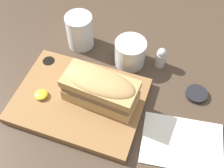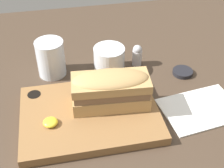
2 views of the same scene
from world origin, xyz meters
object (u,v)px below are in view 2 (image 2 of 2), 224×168
sandwich (111,88)px  water_glass (51,60)px  condiment_dish (183,72)px  salt_shaker (137,55)px  serving_board (89,114)px  napkin (201,109)px  wine_glass (109,61)px

sandwich → water_glass: size_ratio=1.81×
water_glass → condiment_dish: (33.96, -7.05, -3.67)cm
water_glass → salt_shaker: bearing=-1.2°
serving_board → napkin: bearing=-5.5°
sandwich → salt_shaker: bearing=57.6°
napkin → water_glass: bearing=147.6°
water_glass → napkin: size_ratio=0.50×
serving_board → wine_glass: bearing=65.0°
condiment_dish → napkin: bearing=-93.7°
condiment_dish → water_glass: bearing=168.3°
water_glass → napkin: bearing=-32.4°
napkin → condiment_dish: 13.95cm
sandwich → napkin: bearing=-10.5°
serving_board → condiment_dish: (26.68, 11.44, -0.53)cm
napkin → condiment_dish: size_ratio=3.63×
wine_glass → salt_shaker: bearing=10.2°
serving_board → salt_shaker: 24.02cm
wine_glass → salt_shaker: (8.02, 1.45, -0.22)cm
napkin → salt_shaker: bearing=116.0°
wine_glass → napkin: wine_glass is taller
water_glass → condiment_dish: 34.88cm
serving_board → sandwich: bearing=14.4°
wine_glass → condiment_dish: 19.83cm
condiment_dish → salt_shaker: bearing=149.0°
sandwich → wine_glass: (2.57, 15.24, -3.33)cm
napkin → salt_shaker: size_ratio=3.17×
sandwich → salt_shaker: 20.08cm
water_glass → napkin: 39.35cm
water_glass → condiment_dish: bearing=-11.7°
water_glass → condiment_dish: size_ratio=1.81×
serving_board → wine_glass: 18.42cm
napkin → salt_shaker: 23.00cm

